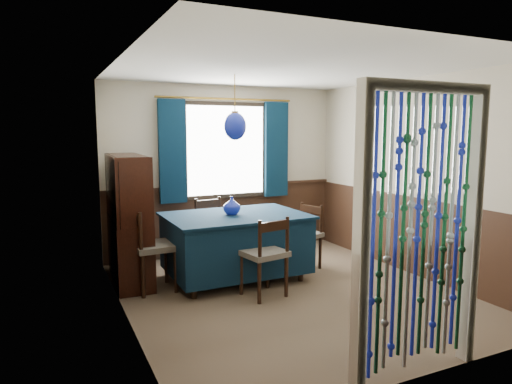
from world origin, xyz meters
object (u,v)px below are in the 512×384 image
dining_table (236,242)px  sideboard (129,237)px  chair_far (213,229)px  vase_sideboard (129,208)px  vase_table (232,206)px  chair_left (152,247)px  chair_right (304,234)px  chair_near (265,254)px  pendant_lamp (235,126)px  bowl_shelf (136,196)px

dining_table → sideboard: 1.31m
chair_far → vase_sideboard: size_ratio=4.90×
dining_table → vase_table: (-0.04, 0.02, 0.45)m
vase_sideboard → chair_left: bearing=-80.2°
chair_far → chair_right: (1.02, -0.75, -0.02)m
chair_near → chair_left: size_ratio=0.95×
pendant_lamp → chair_far: bearing=91.0°
chair_left → chair_right: bearing=88.8°
chair_right → vase_sideboard: size_ratio=4.67×
dining_table → chair_left: 1.04m
chair_far → chair_left: bearing=29.9°
bowl_shelf → pendant_lamp: bearing=-9.9°
chair_far → pendant_lamp: pendant_lamp is taller
chair_near → sideboard: bearing=126.9°
chair_near → chair_right: chair_near is taller
chair_left → sideboard: sideboard is taller
chair_near → vase_sideboard: 1.91m
chair_right → vase_table: (-1.05, -0.02, 0.46)m
sideboard → vase_table: 1.31m
vase_sideboard → chair_far: bearing=3.8°
chair_near → chair_left: 1.32m
chair_far → vase_table: 0.89m
dining_table → chair_far: 0.79m
chair_far → vase_sideboard: (-1.14, -0.07, 0.39)m
chair_near → vase_sideboard: vase_sideboard is taller
vase_table → chair_near: bearing=-82.1°
chair_left → pendant_lamp: pendant_lamp is taller
dining_table → vase_sideboard: bearing=147.9°
chair_near → sideboard: 1.74m
chair_far → bowl_shelf: (-1.14, -0.58, 0.61)m
chair_near → chair_right: size_ratio=1.06×
dining_table → chair_left: chair_left is taller
dining_table → bowl_shelf: 1.33m
pendant_lamp → bowl_shelf: size_ratio=3.73×
sideboard → bowl_shelf: (0.06, -0.28, 0.54)m
chair_left → bowl_shelf: size_ratio=4.64×
chair_far → chair_right: 1.27m
chair_far → chair_left: 1.28m
chair_right → sideboard: bearing=61.8°
bowl_shelf → chair_right: bearing=-4.5°
pendant_lamp → bowl_shelf: pendant_lamp is taller
dining_table → bowl_shelf: size_ratio=8.21×
chair_near → vase_sideboard: size_ratio=4.93×
chair_right → pendant_lamp: size_ratio=1.11×
dining_table → pendant_lamp: size_ratio=2.20×
pendant_lamp → chair_near: bearing=-85.4°
chair_near → sideboard: (-1.27, 1.19, 0.07)m
chair_right → vase_sideboard: (-2.16, 0.68, 0.41)m
chair_far → pendant_lamp: bearing=84.0°
dining_table → pendant_lamp: pendant_lamp is taller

